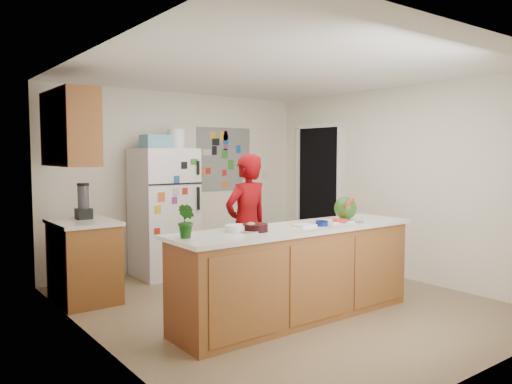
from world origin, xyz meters
TOP-DOWN VIEW (x-y plane):
  - floor at (0.00, 0.00)m, footprint 4.00×4.50m
  - wall_back at (0.00, 2.26)m, footprint 4.00×0.02m
  - wall_left at (-2.01, 0.00)m, footprint 0.02×4.50m
  - wall_right at (2.01, 0.00)m, footprint 0.02×4.50m
  - ceiling at (0.00, 0.00)m, footprint 4.00×4.50m
  - doorway at (1.99, 1.45)m, footprint 0.03×0.85m
  - peninsula_base at (-0.20, -0.50)m, footprint 2.60×0.62m
  - peninsula_top at (-0.20, -0.50)m, footprint 2.68×0.70m
  - side_counter_base at (-1.69, 1.35)m, footprint 0.60×0.80m
  - side_counter_top at (-1.69, 1.35)m, footprint 0.64×0.84m
  - upper_cabinets at (-1.82, 1.30)m, footprint 0.35×1.00m
  - refrigerator at (-0.45, 1.88)m, footprint 0.75×0.70m
  - fridge_top_bin at (-0.55, 1.88)m, footprint 0.35×0.28m
  - photo_collage at (0.75, 2.24)m, footprint 0.95×0.01m
  - person at (-0.12, 0.45)m, footprint 0.63×0.45m
  - blender_appliance at (-1.64, 1.48)m, footprint 0.12×0.12m
  - cutting_board at (0.45, -0.50)m, footprint 0.43×0.37m
  - watermelon at (0.51, -0.48)m, footprint 0.24×0.24m
  - watermelon_slice at (0.36, -0.55)m, footprint 0.16×0.16m
  - cherry_bowl at (-0.72, -0.51)m, footprint 0.30×0.30m
  - white_bowl at (-0.86, -0.40)m, footprint 0.25×0.25m
  - cobalt_bowl at (0.02, -0.62)m, footprint 0.15×0.15m
  - plate at (-0.76, -0.49)m, footprint 0.31×0.31m
  - paper_towel at (-0.14, -0.54)m, footprint 0.20×0.18m
  - keys at (0.51, -0.67)m, footprint 0.10×0.06m
  - potted_plant at (-1.40, -0.45)m, footprint 0.15×0.17m

SIDE VIEW (x-z plane):
  - floor at x=0.00m, z-range -0.02..0.00m
  - side_counter_base at x=-1.69m, z-range 0.00..0.86m
  - peninsula_base at x=-0.20m, z-range 0.00..0.88m
  - person at x=-0.12m, z-range 0.00..1.63m
  - refrigerator at x=-0.45m, z-range 0.00..1.70m
  - side_counter_top at x=-1.69m, z-range 0.86..0.90m
  - peninsula_top at x=-0.20m, z-range 0.88..0.92m
  - cutting_board at x=0.45m, z-range 0.92..0.93m
  - keys at x=0.51m, z-range 0.92..0.93m
  - plate at x=-0.76m, z-range 0.92..0.94m
  - paper_towel at x=-0.14m, z-range 0.92..0.94m
  - watermelon_slice at x=0.36m, z-range 0.93..0.95m
  - cobalt_bowl at x=0.02m, z-range 0.92..0.97m
  - white_bowl at x=-0.86m, z-range 0.92..0.98m
  - cherry_bowl at x=-0.72m, z-range 0.92..0.99m
  - doorway at x=1.99m, z-range 0.00..2.04m
  - watermelon at x=0.51m, z-range 0.93..1.17m
  - potted_plant at x=-1.40m, z-range 0.92..1.21m
  - blender_appliance at x=-1.64m, z-range 0.90..1.28m
  - wall_back at x=0.00m, z-range 0.00..2.50m
  - wall_left at x=-2.01m, z-range 0.00..2.50m
  - wall_right at x=2.01m, z-range 0.00..2.50m
  - photo_collage at x=0.75m, z-range 1.08..2.02m
  - fridge_top_bin at x=-0.55m, z-range 1.70..1.88m
  - upper_cabinets at x=-1.82m, z-range 1.50..2.30m
  - ceiling at x=0.00m, z-range 2.50..2.52m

